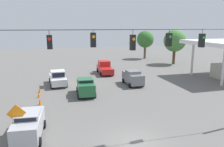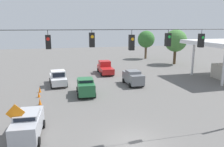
{
  "view_description": "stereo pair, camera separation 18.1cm",
  "coord_description": "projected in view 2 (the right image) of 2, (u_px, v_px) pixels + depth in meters",
  "views": [
    {
      "loc": [
        5.1,
        13.02,
        7.99
      ],
      "look_at": [
        -1.5,
        -11.78,
        2.39
      ],
      "focal_mm": 35.0,
      "sensor_mm": 36.0,
      "label": 1
    },
    {
      "loc": [
        4.92,
        13.07,
        7.99
      ],
      "look_at": [
        -1.5,
        -11.78,
        2.39
      ],
      "focal_mm": 35.0,
      "sensor_mm": 36.0,
      "label": 2
    }
  ],
  "objects": [
    {
      "name": "pickup_truck_red_oncoming_deep",
      "position": [
        105.0,
        68.0,
        37.35
      ],
      "size": [
        2.34,
        5.55,
        2.12
      ],
      "color": "red",
      "rests_on": "ground_plane"
    },
    {
      "name": "sedan_grey_oncoming_far",
      "position": [
        133.0,
        77.0,
        30.12
      ],
      "size": [
        2.09,
        4.15,
        2.01
      ],
      "color": "slate",
      "rests_on": "ground_plane"
    },
    {
      "name": "traffic_cone_second",
      "position": [
        36.0,
        110.0,
        20.26
      ],
      "size": [
        0.31,
        0.31,
        0.7
      ],
      "primitive_type": "cone",
      "color": "orange",
      "rests_on": "ground_plane"
    },
    {
      "name": "tree_horizon_left",
      "position": [
        176.0,
        41.0,
        45.8
      ],
      "size": [
        4.65,
        4.65,
        7.29
      ],
      "color": "#4C3823",
      "rests_on": "ground_plane"
    },
    {
      "name": "traffic_cone_nearest",
      "position": [
        33.0,
        120.0,
        18.02
      ],
      "size": [
        0.31,
        0.31,
        0.7
      ],
      "primitive_type": "cone",
      "color": "orange",
      "rests_on": "ground_plane"
    },
    {
      "name": "traffic_cone_third",
      "position": [
        40.0,
        101.0,
        22.56
      ],
      "size": [
        0.31,
        0.31,
        0.7
      ],
      "primitive_type": "cone",
      "color": "orange",
      "rests_on": "ground_plane"
    },
    {
      "name": "sedan_silver_parked_shoulder",
      "position": [
        28.0,
        124.0,
        15.84
      ],
      "size": [
        2.23,
        4.4,
        1.95
      ],
      "color": "#A8AAB2",
      "rests_on": "ground_plane"
    },
    {
      "name": "overhead_signal_span",
      "position": [
        132.0,
        62.0,
        14.83
      ],
      "size": [
        24.12,
        0.38,
        8.69
      ],
      "color": "#4C473D",
      "rests_on": "ground_plane"
    },
    {
      "name": "work_zone_sign",
      "position": [
        16.0,
        116.0,
        14.86
      ],
      "size": [
        1.27,
        0.06,
        2.84
      ],
      "color": "slate",
      "rests_on": "ground_plane"
    },
    {
      "name": "tree_horizon_right",
      "position": [
        146.0,
        39.0,
        53.67
      ],
      "size": [
        4.16,
        4.16,
        6.89
      ],
      "color": "brown",
      "rests_on": "ground_plane"
    },
    {
      "name": "ground_plane",
      "position": [
        133.0,
        143.0,
        15.27
      ],
      "size": [
        140.0,
        140.0,
        0.0
      ],
      "primitive_type": "plane",
      "color": "#605E5B"
    },
    {
      "name": "traffic_cone_fifth",
      "position": [
        40.0,
        90.0,
        26.76
      ],
      "size": [
        0.31,
        0.31,
        0.7
      ],
      "primitive_type": "cone",
      "color": "orange",
      "rests_on": "ground_plane"
    },
    {
      "name": "traffic_cone_fourth",
      "position": [
        39.0,
        94.0,
        24.92
      ],
      "size": [
        0.31,
        0.31,
        0.7
      ],
      "primitive_type": "cone",
      "color": "orange",
      "rests_on": "ground_plane"
    },
    {
      "name": "pickup_truck_white_withflow_far",
      "position": [
        58.0,
        78.0,
        30.04
      ],
      "size": [
        2.47,
        5.14,
        2.12
      ],
      "color": "silver",
      "rests_on": "ground_plane"
    },
    {
      "name": "sedan_green_withflow_mid",
      "position": [
        86.0,
        86.0,
        25.73
      ],
      "size": [
        2.27,
        4.25,
        1.98
      ],
      "color": "#236038",
      "rests_on": "ground_plane"
    }
  ]
}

